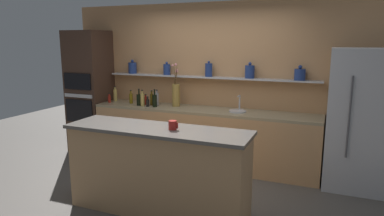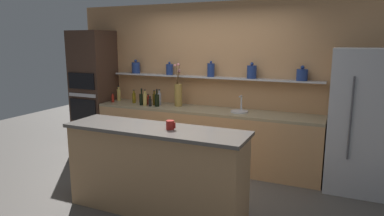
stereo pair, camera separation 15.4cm
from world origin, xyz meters
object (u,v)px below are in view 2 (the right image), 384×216
(coffee_mug, at_px, (170,125))
(refrigerator, at_px, (362,121))
(bottle_sauce_1, at_px, (148,100))
(bottle_wine_4, at_px, (157,100))
(bottle_spirit_6, at_px, (159,98))
(bottle_sauce_3, at_px, (113,98))
(bottle_spirit_9, at_px, (145,99))
(sink_fixture, at_px, (240,110))
(bottle_sauce_5, at_px, (150,102))
(bottle_wine_0, at_px, (142,99))
(flower_vase, at_px, (178,94))
(bottle_oil_2, at_px, (154,99))
(oven_tower, at_px, (94,91))
(bottle_oil_7, at_px, (134,98))
(bottle_spirit_8, at_px, (119,95))

(coffee_mug, bearing_deg, refrigerator, 39.71)
(bottle_sauce_1, relative_size, bottle_wine_4, 0.61)
(bottle_spirit_6, bearing_deg, bottle_sauce_3, -173.23)
(bottle_wine_4, xyz_separation_m, bottle_spirit_6, (-0.04, 0.15, 0.00))
(bottle_sauce_3, relative_size, bottle_spirit_9, 0.62)
(coffee_mug, bearing_deg, bottle_spirit_9, 129.78)
(refrigerator, xyz_separation_m, bottle_sauce_1, (-3.29, 0.03, 0.04))
(sink_fixture, relative_size, bottle_sauce_5, 1.56)
(sink_fixture, bearing_deg, bottle_spirit_6, 178.95)
(bottle_spirit_6, bearing_deg, bottle_wine_0, -152.87)
(flower_vase, distance_m, bottle_oil_2, 0.43)
(oven_tower, distance_m, bottle_wine_4, 1.39)
(bottle_sauce_1, bearing_deg, bottle_spirit_9, -83.82)
(bottle_spirit_9, bearing_deg, sink_fixture, 5.12)
(bottle_oil_2, bearing_deg, bottle_sauce_3, -176.52)
(refrigerator, height_order, coffee_mug, refrigerator)
(refrigerator, height_order, flower_vase, refrigerator)
(oven_tower, relative_size, flower_vase, 3.06)
(oven_tower, xyz_separation_m, coffee_mug, (2.47, -1.69, -0.01))
(bottle_wine_0, xyz_separation_m, bottle_oil_2, (0.20, 0.08, 0.01))
(refrigerator, relative_size, oven_tower, 0.88)
(bottle_sauce_3, xyz_separation_m, bottle_oil_7, (0.40, 0.08, 0.02))
(bottle_sauce_1, bearing_deg, bottle_oil_7, 177.83)
(bottle_wine_0, distance_m, bottle_wine_4, 0.30)
(bottle_oil_2, relative_size, bottle_sauce_5, 1.49)
(coffee_mug, bearing_deg, bottle_oil_2, 125.27)
(flower_vase, height_order, bottle_sauce_1, flower_vase)
(flower_vase, relative_size, bottle_spirit_9, 2.61)
(oven_tower, distance_m, bottle_spirit_8, 0.49)
(bottle_spirit_8, height_order, bottle_spirit_9, bottle_spirit_9)
(refrigerator, xyz_separation_m, oven_tower, (-4.45, 0.04, 0.13))
(refrigerator, relative_size, bottle_spirit_9, 7.02)
(bottle_spirit_9, bearing_deg, coffee_mug, -50.22)
(bottle_wine_4, bearing_deg, flower_vase, 30.73)
(bottle_oil_2, relative_size, coffee_mug, 2.27)
(bottle_wine_0, bearing_deg, bottle_spirit_8, 162.46)
(flower_vase, relative_size, bottle_sauce_5, 4.16)
(flower_vase, distance_m, coffee_mug, 1.92)
(bottle_wine_0, height_order, bottle_wine_4, bottle_wine_4)
(bottle_spirit_8, bearing_deg, oven_tower, -168.50)
(bottle_spirit_8, bearing_deg, bottle_sauce_3, -94.14)
(bottle_sauce_1, xyz_separation_m, bottle_spirit_6, (0.19, 0.04, 0.04))
(sink_fixture, xyz_separation_m, bottle_spirit_6, (-1.42, 0.03, 0.08))
(bottle_oil_2, bearing_deg, bottle_spirit_8, 172.01)
(bottle_oil_2, distance_m, bottle_spirit_8, 0.82)
(flower_vase, bearing_deg, bottle_sauce_5, -152.02)
(sink_fixture, relative_size, coffee_mug, 2.38)
(flower_vase, relative_size, bottle_wine_4, 2.43)
(bottle_sauce_3, bearing_deg, bottle_oil_2, 3.48)
(oven_tower, distance_m, bottle_sauce_1, 1.16)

